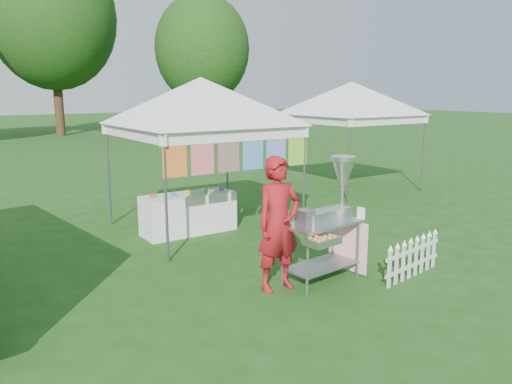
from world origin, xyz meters
TOP-DOWN VIEW (x-y plane):
  - ground at (0.00, 0.00)m, footprint 120.00×120.00m
  - canopy_main at (0.00, 3.49)m, footprint 4.24×4.24m
  - canopy_right at (5.50, 5.00)m, footprint 4.24×4.24m
  - tree_mid at (3.00, 28.00)m, footprint 7.60×7.60m
  - tree_right at (10.00, 22.00)m, footprint 5.60×5.60m
  - donut_cart at (0.26, 0.05)m, footprint 1.29×1.00m
  - vendor at (-0.61, 0.17)m, footprint 0.70×0.48m
  - picket_fence at (1.32, -0.60)m, footprint 1.43×0.24m
  - display_table at (-0.35, 3.46)m, footprint 1.80×0.70m

SIDE VIEW (x-z plane):
  - ground at x=0.00m, z-range 0.00..0.00m
  - picket_fence at x=1.32m, z-range 0.01..0.57m
  - display_table at x=-0.35m, z-range 0.00..0.77m
  - vendor at x=-0.61m, z-range 0.00..1.88m
  - donut_cart at x=0.26m, z-range 0.16..1.96m
  - canopy_main at x=0.00m, z-range 1.26..4.71m
  - canopy_right at x=5.50m, z-range 1.27..4.72m
  - tree_right at x=10.00m, z-range 0.97..9.39m
  - tree_mid at x=3.00m, z-range 1.38..12.90m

